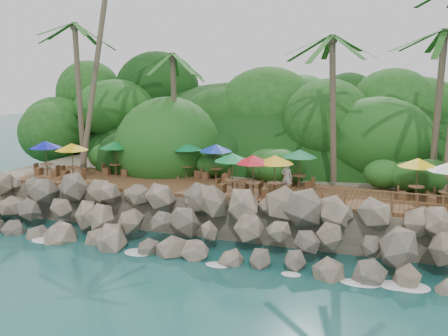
% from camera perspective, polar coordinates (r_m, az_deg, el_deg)
% --- Properties ---
extents(ground, '(140.00, 140.00, 0.00)m').
position_cam_1_polar(ground, '(24.87, -4.81, -10.15)').
color(ground, '#19514F').
rests_on(ground, ground).
extents(land_base, '(32.00, 25.20, 2.10)m').
position_cam_1_polar(land_base, '(39.13, 5.02, -0.84)').
color(land_base, gray).
rests_on(land_base, ground).
extents(jungle_hill, '(44.80, 28.00, 15.40)m').
position_cam_1_polar(jungle_hill, '(46.48, 7.41, -0.37)').
color(jungle_hill, '#143811').
rests_on(jungle_hill, ground).
extents(seawall, '(29.00, 4.00, 2.30)m').
position_cam_1_polar(seawall, '(26.22, -3.01, -6.36)').
color(seawall, gray).
rests_on(seawall, ground).
extents(terrace, '(26.00, 5.00, 0.20)m').
position_cam_1_polar(terrace, '(29.55, 0.00, -2.29)').
color(terrace, brown).
rests_on(terrace, land_base).
extents(jungle_foliage, '(44.00, 16.00, 12.00)m').
position_cam_1_polar(jungle_foliage, '(38.41, 4.61, -2.65)').
color(jungle_foliage, '#143811').
rests_on(jungle_foliage, ground).
extents(foam_line, '(25.20, 0.80, 0.06)m').
position_cam_1_polar(foam_line, '(25.11, -4.52, -9.86)').
color(foam_line, white).
rests_on(foam_line, ground).
extents(palms, '(29.11, 7.15, 15.43)m').
position_cam_1_polar(palms, '(31.38, 2.73, 16.84)').
color(palms, brown).
rests_on(palms, ground).
extents(palapa, '(5.01, 5.01, 4.60)m').
position_cam_1_polar(palapa, '(34.51, -6.83, 5.54)').
color(palapa, brown).
rests_on(palapa, ground).
extents(dining_clusters, '(25.65, 5.25, 2.22)m').
position_cam_1_polar(dining_clusters, '(29.10, -0.13, 1.41)').
color(dining_clusters, brown).
rests_on(dining_clusters, terrace).
extents(railing, '(8.30, 0.10, 1.00)m').
position_cam_1_polar(railing, '(25.41, 19.52, -3.43)').
color(railing, brown).
rests_on(railing, terrace).
extents(waiter, '(0.67, 0.50, 1.69)m').
position_cam_1_polar(waiter, '(28.08, 7.01, -1.08)').
color(waiter, white).
rests_on(waiter, terrace).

